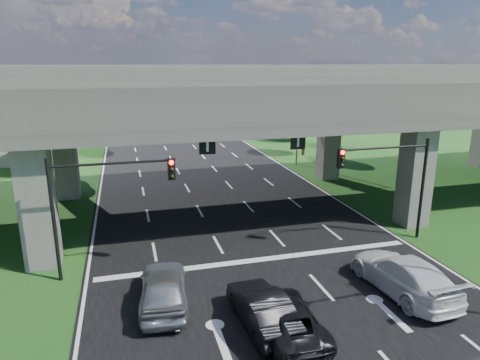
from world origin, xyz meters
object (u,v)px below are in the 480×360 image
streetlight_far (294,107)px  car_silver (164,287)px  car_trailing (285,317)px  signal_right (392,172)px  car_white (403,274)px  car_dark (262,308)px  signal_left (101,194)px  streetlight_beyond (249,96)px

streetlight_far → car_silver: size_ratio=2.02×
streetlight_far → car_trailing: bearing=-112.6°
streetlight_far → car_trailing: streetlight_far is taller
signal_right → car_white: size_ratio=1.03×
car_dark → car_trailing: 1.00m
signal_left → streetlight_beyond: 40.30m
signal_left → streetlight_beyond: streetlight_beyond is taller
signal_right → streetlight_far: (2.27, 20.06, 1.66)m
signal_left → car_dark: size_ratio=1.31×
signal_left → car_trailing: size_ratio=1.25×
car_silver → signal_right: bearing=-159.5°
signal_left → car_silver: signal_left is taller
signal_left → car_white: signal_left is taller
signal_left → car_silver: size_ratio=1.21×
car_silver → car_dark: bearing=150.4°
signal_left → car_white: size_ratio=1.03×
signal_left → car_white: bearing=-22.0°
car_white → car_trailing: (-6.26, -1.50, -0.18)m
signal_left → car_dark: 9.20m
signal_left → car_silver: (2.42, -3.51, -3.31)m
signal_right → car_dark: bearing=-147.8°
car_trailing → car_dark: bearing=-43.2°
streetlight_beyond → car_trailing: (-11.18, -42.81, -5.15)m
streetlight_beyond → car_white: bearing=-96.8°
streetlight_far → car_dark: streetlight_far is taller
streetlight_beyond → car_dark: bearing=-105.8°
signal_left → streetlight_far: (17.92, 20.06, 1.66)m
signal_right → car_trailing: 11.71m
car_white → car_trailing: 6.44m
car_dark → car_white: size_ratio=0.78×
streetlight_far → streetlight_beyond: bearing=90.0°
streetlight_far → car_white: 26.26m
signal_right → car_white: (-2.65, -5.25, -3.31)m
signal_left → streetlight_beyond: bearing=63.6°
signal_left → streetlight_beyond: size_ratio=0.60×
car_silver → streetlight_far: bearing=-117.7°
signal_right → car_white: signal_right is taller
streetlight_beyond → car_white: 41.90m
signal_right → signal_left: same height
car_silver → car_dark: 4.41m
streetlight_far → car_trailing: 29.50m
car_silver → car_dark: (3.60, -2.55, -0.09)m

